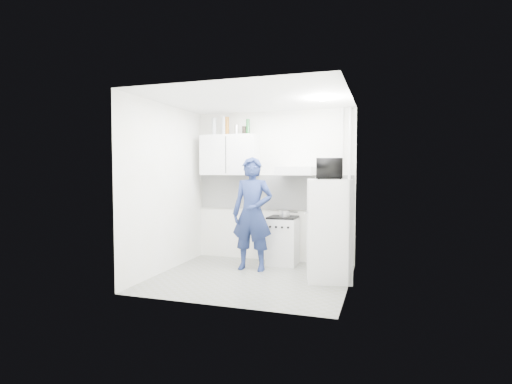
% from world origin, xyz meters
% --- Properties ---
extents(floor, '(2.80, 2.80, 0.00)m').
position_xyz_m(floor, '(0.00, 0.00, 0.00)').
color(floor, '#656758').
rests_on(floor, ground).
extents(ceiling, '(2.80, 2.80, 0.00)m').
position_xyz_m(ceiling, '(0.00, 0.00, 2.60)').
color(ceiling, white).
rests_on(ceiling, wall_back).
extents(wall_back, '(2.80, 0.00, 2.80)m').
position_xyz_m(wall_back, '(0.00, 1.25, 1.30)').
color(wall_back, white).
rests_on(wall_back, floor).
extents(wall_left, '(0.00, 2.60, 2.60)m').
position_xyz_m(wall_left, '(-1.40, 0.00, 1.30)').
color(wall_left, white).
rests_on(wall_left, floor).
extents(wall_right, '(0.00, 2.60, 2.60)m').
position_xyz_m(wall_right, '(1.40, 0.00, 1.30)').
color(wall_right, white).
rests_on(wall_right, floor).
extents(person, '(0.66, 0.44, 1.79)m').
position_xyz_m(person, '(-0.14, 0.50, 0.89)').
color(person, navy).
rests_on(person, floor).
extents(stove, '(0.49, 0.49, 0.78)m').
position_xyz_m(stove, '(0.23, 1.00, 0.39)').
color(stove, silver).
rests_on(stove, floor).
extents(fridge, '(0.72, 0.72, 1.45)m').
position_xyz_m(fridge, '(1.10, 0.25, 0.73)').
color(fridge, white).
rests_on(fridge, floor).
extents(stove_top, '(0.47, 0.47, 0.03)m').
position_xyz_m(stove_top, '(0.23, 1.00, 0.79)').
color(stove_top, black).
rests_on(stove_top, stove).
extents(saucepan, '(0.18, 0.18, 0.10)m').
position_xyz_m(saucepan, '(0.26, 1.02, 0.86)').
color(saucepan, silver).
rests_on(saucepan, stove_top).
extents(microwave, '(0.57, 0.43, 0.29)m').
position_xyz_m(microwave, '(1.10, 0.25, 1.60)').
color(microwave, black).
rests_on(microwave, fridge).
extents(bottle_b, '(0.08, 0.08, 0.31)m').
position_xyz_m(bottle_b, '(-1.04, 1.07, 2.35)').
color(bottle_b, '#B2B7BC').
rests_on(bottle_b, upper_cabinet).
extents(bottle_c, '(0.08, 0.08, 0.32)m').
position_xyz_m(bottle_c, '(-0.85, 1.07, 2.36)').
color(bottle_c, '#B2B7BC').
rests_on(bottle_c, upper_cabinet).
extents(bottle_d, '(0.07, 0.07, 0.31)m').
position_xyz_m(bottle_d, '(-0.80, 1.07, 2.36)').
color(bottle_d, brown).
rests_on(bottle_d, upper_cabinet).
extents(canister_a, '(0.07, 0.07, 0.17)m').
position_xyz_m(canister_a, '(-0.62, 1.07, 2.29)').
color(canister_a, silver).
rests_on(canister_a, upper_cabinet).
extents(canister_b, '(0.07, 0.07, 0.14)m').
position_xyz_m(canister_b, '(-0.48, 1.07, 2.27)').
color(canister_b, black).
rests_on(canister_b, upper_cabinet).
extents(bottle_e, '(0.07, 0.07, 0.26)m').
position_xyz_m(bottle_e, '(-0.41, 1.07, 2.33)').
color(bottle_e, '#144C1E').
rests_on(bottle_e, upper_cabinet).
extents(upper_cabinet, '(1.00, 0.35, 0.70)m').
position_xyz_m(upper_cabinet, '(-0.75, 1.07, 1.85)').
color(upper_cabinet, white).
rests_on(upper_cabinet, wall_back).
extents(range_hood, '(0.60, 0.50, 0.14)m').
position_xyz_m(range_hood, '(0.45, 1.00, 1.57)').
color(range_hood, silver).
rests_on(range_hood, wall_back).
extents(backsplash, '(2.74, 0.03, 0.60)m').
position_xyz_m(backsplash, '(0.00, 1.24, 1.20)').
color(backsplash, white).
rests_on(backsplash, wall_back).
extents(pipe_a, '(0.05, 0.05, 2.60)m').
position_xyz_m(pipe_a, '(1.30, 1.17, 1.30)').
color(pipe_a, silver).
rests_on(pipe_a, floor).
extents(pipe_b, '(0.04, 0.04, 2.60)m').
position_xyz_m(pipe_b, '(1.18, 1.17, 1.30)').
color(pipe_b, silver).
rests_on(pipe_b, floor).
extents(ceiling_spot_fixture, '(0.10, 0.10, 0.02)m').
position_xyz_m(ceiling_spot_fixture, '(1.00, 0.20, 2.57)').
color(ceiling_spot_fixture, white).
rests_on(ceiling_spot_fixture, ceiling).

